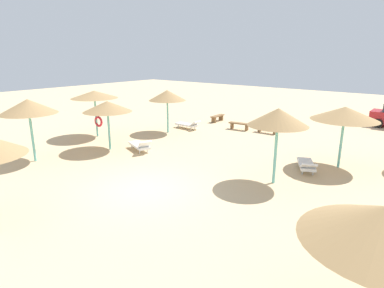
{
  "coord_description": "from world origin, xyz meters",
  "views": [
    {
      "loc": [
        8.77,
        -7.98,
        5.15
      ],
      "look_at": [
        0.0,
        3.0,
        1.2
      ],
      "focal_mm": 30.13,
      "sensor_mm": 36.0,
      "label": 1
    }
  ],
  "objects_px": {
    "parasol_0": "(107,107)",
    "parasol_7": "(28,107)",
    "bench_1": "(239,125)",
    "lounger_1": "(307,165)",
    "parasol_8": "(94,95)",
    "parasol_6": "(278,117)",
    "lounger_3": "(188,124)",
    "lounger_0": "(140,145)",
    "bench_2": "(267,128)",
    "bench_0": "(217,117)",
    "parasol_3": "(167,95)",
    "parasol_1": "(345,114)"
  },
  "relations": [
    {
      "from": "lounger_3",
      "to": "parasol_8",
      "type": "bearing_deg",
      "value": -120.74
    },
    {
      "from": "parasol_6",
      "to": "parasol_1",
      "type": "bearing_deg",
      "value": 67.3
    },
    {
      "from": "parasol_1",
      "to": "bench_0",
      "type": "bearing_deg",
      "value": 153.42
    },
    {
      "from": "parasol_0",
      "to": "lounger_1",
      "type": "bearing_deg",
      "value": 19.07
    },
    {
      "from": "parasol_8",
      "to": "bench_2",
      "type": "xyz_separation_m",
      "value": [
        8.15,
        7.67,
        -2.31
      ]
    },
    {
      "from": "parasol_3",
      "to": "parasol_6",
      "type": "distance_m",
      "value": 10.16
    },
    {
      "from": "parasol_1",
      "to": "bench_0",
      "type": "xyz_separation_m",
      "value": [
        -10.41,
        5.21,
        -2.21
      ]
    },
    {
      "from": "parasol_8",
      "to": "bench_2",
      "type": "distance_m",
      "value": 11.43
    },
    {
      "from": "lounger_1",
      "to": "lounger_0",
      "type": "bearing_deg",
      "value": -163.0
    },
    {
      "from": "parasol_0",
      "to": "lounger_1",
      "type": "relative_size",
      "value": 1.36
    },
    {
      "from": "parasol_8",
      "to": "lounger_1",
      "type": "xyz_separation_m",
      "value": [
        12.82,
        2.04,
        -2.35
      ]
    },
    {
      "from": "parasol_8",
      "to": "lounger_0",
      "type": "bearing_deg",
      "value": -6.04
    },
    {
      "from": "bench_2",
      "to": "bench_1",
      "type": "bearing_deg",
      "value": -170.73
    },
    {
      "from": "parasol_3",
      "to": "parasol_8",
      "type": "relative_size",
      "value": 0.97
    },
    {
      "from": "parasol_3",
      "to": "bench_1",
      "type": "distance_m",
      "value": 5.46
    },
    {
      "from": "bench_1",
      "to": "parasol_8",
      "type": "bearing_deg",
      "value": -130.09
    },
    {
      "from": "parasol_8",
      "to": "bench_0",
      "type": "bearing_deg",
      "value": 68.78
    },
    {
      "from": "parasol_7",
      "to": "lounger_3",
      "type": "xyz_separation_m",
      "value": [
        1.4,
        10.28,
        -2.42
      ]
    },
    {
      "from": "lounger_0",
      "to": "bench_1",
      "type": "height_order",
      "value": "lounger_0"
    },
    {
      "from": "lounger_1",
      "to": "parasol_3",
      "type": "bearing_deg",
      "value": 171.03
    },
    {
      "from": "parasol_7",
      "to": "lounger_3",
      "type": "bearing_deg",
      "value": 82.25
    },
    {
      "from": "parasol_3",
      "to": "parasol_6",
      "type": "relative_size",
      "value": 0.92
    },
    {
      "from": "bench_1",
      "to": "lounger_1",
      "type": "bearing_deg",
      "value": -38.68
    },
    {
      "from": "lounger_0",
      "to": "lounger_1",
      "type": "bearing_deg",
      "value": 17.0
    },
    {
      "from": "lounger_3",
      "to": "bench_0",
      "type": "xyz_separation_m",
      "value": [
        0.22,
        3.4,
        0.03
      ]
    },
    {
      "from": "parasol_7",
      "to": "bench_1",
      "type": "height_order",
      "value": "parasol_7"
    },
    {
      "from": "parasol_0",
      "to": "parasol_7",
      "type": "bearing_deg",
      "value": -109.24
    },
    {
      "from": "parasol_8",
      "to": "bench_1",
      "type": "distance_m",
      "value": 9.89
    },
    {
      "from": "lounger_3",
      "to": "bench_1",
      "type": "distance_m",
      "value": 3.62
    },
    {
      "from": "lounger_3",
      "to": "bench_0",
      "type": "relative_size",
      "value": 1.26
    },
    {
      "from": "parasol_0",
      "to": "parasol_8",
      "type": "height_order",
      "value": "parasol_8"
    },
    {
      "from": "bench_1",
      "to": "lounger_0",
      "type": "bearing_deg",
      "value": -101.77
    },
    {
      "from": "parasol_7",
      "to": "bench_0",
      "type": "relative_size",
      "value": 2.03
    },
    {
      "from": "parasol_7",
      "to": "bench_1",
      "type": "distance_m",
      "value": 13.28
    },
    {
      "from": "lounger_0",
      "to": "bench_2",
      "type": "bearing_deg",
      "value": 66.21
    },
    {
      "from": "bench_0",
      "to": "parasol_6",
      "type": "bearing_deg",
      "value": -45.18
    },
    {
      "from": "bench_0",
      "to": "bench_1",
      "type": "bearing_deg",
      "value": -26.38
    },
    {
      "from": "lounger_3",
      "to": "bench_0",
      "type": "height_order",
      "value": "lounger_3"
    },
    {
      "from": "parasol_7",
      "to": "bench_1",
      "type": "relative_size",
      "value": 2.01
    },
    {
      "from": "parasol_0",
      "to": "parasol_3",
      "type": "xyz_separation_m",
      "value": [
        -0.2,
        4.96,
        0.1
      ]
    },
    {
      "from": "parasol_7",
      "to": "lounger_0",
      "type": "height_order",
      "value": "parasol_7"
    },
    {
      "from": "parasol_1",
      "to": "lounger_1",
      "type": "relative_size",
      "value": 1.49
    },
    {
      "from": "parasol_3",
      "to": "parasol_8",
      "type": "bearing_deg",
      "value": -128.08
    },
    {
      "from": "lounger_1",
      "to": "lounger_3",
      "type": "relative_size",
      "value": 1.03
    },
    {
      "from": "parasol_8",
      "to": "bench_1",
      "type": "bearing_deg",
      "value": 49.91
    },
    {
      "from": "parasol_6",
      "to": "lounger_3",
      "type": "xyz_separation_m",
      "value": [
        -9.08,
        5.52,
        -2.44
      ]
    },
    {
      "from": "parasol_7",
      "to": "parasol_0",
      "type": "bearing_deg",
      "value": 70.76
    },
    {
      "from": "parasol_6",
      "to": "bench_0",
      "type": "bearing_deg",
      "value": 134.82
    },
    {
      "from": "bench_2",
      "to": "lounger_1",
      "type": "bearing_deg",
      "value": -50.33
    },
    {
      "from": "parasol_6",
      "to": "bench_0",
      "type": "relative_size",
      "value": 2.05
    }
  ]
}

